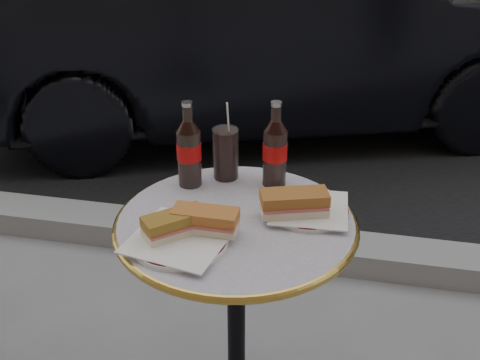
% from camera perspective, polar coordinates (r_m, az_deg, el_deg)
% --- Properties ---
extents(asphalt_road, '(40.00, 8.00, 0.00)m').
position_cam_1_polar(asphalt_road, '(6.46, 9.32, 13.93)').
color(asphalt_road, black).
rests_on(asphalt_road, ground).
extents(curb, '(40.00, 0.20, 0.12)m').
position_cam_1_polar(curb, '(2.64, 3.80, -6.27)').
color(curb, gray).
rests_on(curb, ground).
extents(bistro_table, '(0.62, 0.62, 0.73)m').
position_cam_1_polar(bistro_table, '(1.75, -0.35, -14.02)').
color(bistro_table, '#BAB2C4').
rests_on(bistro_table, ground).
extents(plate_left, '(0.30, 0.30, 0.01)m').
position_cam_1_polar(plate_left, '(1.44, -5.75, -5.80)').
color(plate_left, white).
rests_on(plate_left, bistro_table).
extents(plate_right, '(0.23, 0.23, 0.01)m').
position_cam_1_polar(plate_right, '(1.56, 6.56, -2.90)').
color(plate_right, silver).
rests_on(plate_right, bistro_table).
extents(sandwich_left_a, '(0.16, 0.15, 0.05)m').
position_cam_1_polar(sandwich_left_a, '(1.44, -6.20, -4.27)').
color(sandwich_left_a, olive).
rests_on(sandwich_left_a, plate_left).
extents(sandwich_left_b, '(0.16, 0.08, 0.05)m').
position_cam_1_polar(sandwich_left_b, '(1.45, -3.31, -3.93)').
color(sandwich_left_b, '#B6682E').
rests_on(sandwich_left_b, plate_left).
extents(sandwich_right, '(0.19, 0.13, 0.06)m').
position_cam_1_polar(sandwich_right, '(1.52, 5.16, -2.28)').
color(sandwich_right, '#9E5D28').
rests_on(sandwich_right, plate_right).
extents(cola_bottle_left, '(0.09, 0.09, 0.25)m').
position_cam_1_polar(cola_bottle_left, '(1.64, -4.89, 3.40)').
color(cola_bottle_left, black).
rests_on(cola_bottle_left, bistro_table).
extents(cola_bottle_right, '(0.09, 0.09, 0.25)m').
position_cam_1_polar(cola_bottle_right, '(1.64, 3.36, 3.42)').
color(cola_bottle_right, black).
rests_on(cola_bottle_right, bistro_table).
extents(cola_glass, '(0.09, 0.09, 0.15)m').
position_cam_1_polar(cola_glass, '(1.70, -1.37, 2.55)').
color(cola_glass, black).
rests_on(cola_glass, bistro_table).
extents(parked_car, '(2.52, 4.05, 1.26)m').
position_cam_1_polar(parked_car, '(3.80, 3.23, 14.18)').
color(parked_car, black).
rests_on(parked_car, ground).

